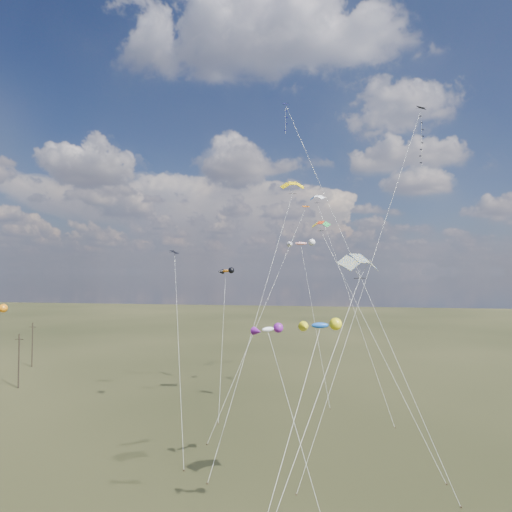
% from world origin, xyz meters
% --- Properties ---
extents(utility_pole_near, '(1.40, 0.20, 8.00)m').
position_xyz_m(utility_pole_near, '(-38.00, 30.00, 4.09)').
color(utility_pole_near, black).
rests_on(utility_pole_near, ground).
extents(utility_pole_far, '(1.40, 0.20, 8.00)m').
position_xyz_m(utility_pole_far, '(-46.00, 44.00, 4.09)').
color(utility_pole_far, black).
rests_on(utility_pole_far, ground).
extents(diamond_black_high, '(13.57, 19.23, 36.38)m').
position_xyz_m(diamond_black_high, '(17.66, 22.14, 31.06)').
color(diamond_black_high, black).
rests_on(diamond_black_high, ground).
extents(diamond_navy_tall, '(15.99, 23.83, 39.66)m').
position_xyz_m(diamond_navy_tall, '(3.77, 25.68, 33.79)').
color(diamond_navy_tall, '#090747').
rests_on(diamond_navy_tall, ground).
extents(diamond_black_mid, '(6.25, 13.44, 19.83)m').
position_xyz_m(diamond_black_mid, '(-8.73, 16.92, 14.70)').
color(diamond_black_mid, black).
rests_on(diamond_black_mid, ground).
extents(diamond_orange_center, '(9.57, 15.58, 25.97)m').
position_xyz_m(diamond_orange_center, '(2.24, 24.10, 18.45)').
color(diamond_orange_center, '#D55500').
rests_on(diamond_orange_center, ground).
extents(parafoil_yellow, '(7.00, 17.41, 28.28)m').
position_xyz_m(parafoil_yellow, '(3.68, 21.57, 27.49)').
color(parafoil_yellow, '#E1B803').
rests_on(parafoil_yellow, ground).
extents(parafoil_blue_white, '(10.35, 16.46, 29.13)m').
position_xyz_m(parafoil_blue_white, '(5.95, 37.10, 28.36)').
color(parafoil_blue_white, '#1258B1').
rests_on(parafoil_blue_white, ground).
extents(parafoil_striped, '(8.32, 13.87, 18.91)m').
position_xyz_m(parafoil_striped, '(10.17, -0.33, 18.11)').
color(parafoil_striped, gold).
rests_on(parafoil_striped, ground).
extents(parafoil_tricolor, '(11.67, 13.66, 23.42)m').
position_xyz_m(parafoil_tricolor, '(7.00, 21.19, 22.72)').
color(parafoil_tricolor, yellow).
rests_on(parafoil_tricolor, ground).
extents(novelty_orange_black, '(4.22, 15.87, 17.90)m').
position_xyz_m(novelty_orange_black, '(-7.38, 34.15, 17.33)').
color(novelty_orange_black, orange).
rests_on(novelty_orange_black, ground).
extents(novelty_white_purple, '(6.10, 7.90, 13.03)m').
position_xyz_m(novelty_white_purple, '(3.18, 5.72, 12.54)').
color(novelty_white_purple, white).
rests_on(novelty_white_purple, ground).
extents(novelty_redwhite_stripe, '(6.94, 16.92, 22.57)m').
position_xyz_m(novelty_redwhite_stripe, '(3.02, 43.04, 21.84)').
color(novelty_redwhite_stripe, red).
rests_on(novelty_redwhite_stripe, ground).
extents(novelty_blue_yellow, '(5.13, 10.58, 14.47)m').
position_xyz_m(novelty_blue_yellow, '(7.65, -3.32, 13.95)').
color(novelty_blue_yellow, blue).
rests_on(novelty_blue_yellow, ground).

